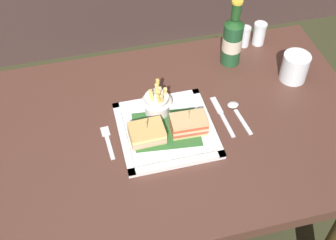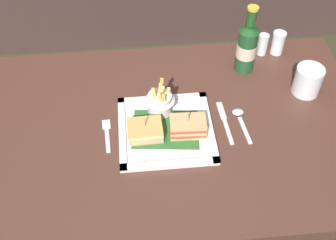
{
  "view_description": "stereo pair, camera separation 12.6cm",
  "coord_description": "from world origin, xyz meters",
  "px_view_note": "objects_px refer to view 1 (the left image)",
  "views": [
    {
      "loc": [
        -0.21,
        -0.83,
        1.74
      ],
      "look_at": [
        -0.01,
        -0.01,
        0.81
      ],
      "focal_mm": 47.22,
      "sensor_mm": 36.0,
      "label": 1
    },
    {
      "loc": [
        -0.09,
        -0.85,
        1.74
      ],
      "look_at": [
        -0.01,
        -0.01,
        0.81
      ],
      "focal_mm": 47.22,
      "sensor_mm": 36.0,
      "label": 2
    }
  ],
  "objects_px": {
    "knife": "(222,115)",
    "salt_shaker": "(245,38)",
    "pepper_shaker": "(259,35)",
    "sandwich_half_left": "(147,133)",
    "beer_bottle": "(232,40)",
    "sandwich_half_right": "(188,124)",
    "spoon": "(236,109)",
    "fork": "(108,140)",
    "water_glass": "(294,69)",
    "square_plate": "(166,130)",
    "dining_table": "(170,159)",
    "fries_cup": "(157,101)"
  },
  "relations": [
    {
      "from": "sandwich_half_right",
      "to": "beer_bottle",
      "type": "height_order",
      "value": "beer_bottle"
    },
    {
      "from": "sandwich_half_right",
      "to": "fork",
      "type": "relative_size",
      "value": 0.84
    },
    {
      "from": "sandwich_half_left",
      "to": "pepper_shaker",
      "type": "relative_size",
      "value": 1.23
    },
    {
      "from": "sandwich_half_left",
      "to": "fork",
      "type": "distance_m",
      "value": 0.12
    },
    {
      "from": "dining_table",
      "to": "knife",
      "type": "distance_m",
      "value": 0.23
    },
    {
      "from": "fork",
      "to": "knife",
      "type": "distance_m",
      "value": 0.35
    },
    {
      "from": "beer_bottle",
      "to": "sandwich_half_left",
      "type": "bearing_deg",
      "value": -141.82
    },
    {
      "from": "square_plate",
      "to": "water_glass",
      "type": "xyz_separation_m",
      "value": [
        0.45,
        0.13,
        0.03
      ]
    },
    {
      "from": "knife",
      "to": "spoon",
      "type": "bearing_deg",
      "value": 8.32
    },
    {
      "from": "sandwich_half_left",
      "to": "spoon",
      "type": "height_order",
      "value": "sandwich_half_left"
    },
    {
      "from": "fork",
      "to": "spoon",
      "type": "relative_size",
      "value": 0.91
    },
    {
      "from": "square_plate",
      "to": "sandwich_half_right",
      "type": "height_order",
      "value": "sandwich_half_right"
    },
    {
      "from": "water_glass",
      "to": "square_plate",
      "type": "bearing_deg",
      "value": -164.51
    },
    {
      "from": "sandwich_half_left",
      "to": "fries_cup",
      "type": "xyz_separation_m",
      "value": [
        0.05,
        0.09,
        0.03
      ]
    },
    {
      "from": "fork",
      "to": "pepper_shaker",
      "type": "height_order",
      "value": "pepper_shaker"
    },
    {
      "from": "sandwich_half_right",
      "to": "water_glass",
      "type": "height_order",
      "value": "sandwich_half_right"
    },
    {
      "from": "water_glass",
      "to": "spoon",
      "type": "distance_m",
      "value": 0.25
    },
    {
      "from": "dining_table",
      "to": "spoon",
      "type": "height_order",
      "value": "spoon"
    },
    {
      "from": "beer_bottle",
      "to": "fork",
      "type": "distance_m",
      "value": 0.52
    },
    {
      "from": "dining_table",
      "to": "water_glass",
      "type": "height_order",
      "value": "water_glass"
    },
    {
      "from": "square_plate",
      "to": "beer_bottle",
      "type": "height_order",
      "value": "beer_bottle"
    },
    {
      "from": "dining_table",
      "to": "beer_bottle",
      "type": "xyz_separation_m",
      "value": [
        0.27,
        0.24,
        0.25
      ]
    },
    {
      "from": "spoon",
      "to": "salt_shaker",
      "type": "relative_size",
      "value": 1.8
    },
    {
      "from": "water_glass",
      "to": "sandwich_half_left",
      "type": "bearing_deg",
      "value": -164.41
    },
    {
      "from": "salt_shaker",
      "to": "beer_bottle",
      "type": "bearing_deg",
      "value": -137.31
    },
    {
      "from": "square_plate",
      "to": "sandwich_half_left",
      "type": "distance_m",
      "value": 0.07
    },
    {
      "from": "square_plate",
      "to": "fork",
      "type": "height_order",
      "value": "square_plate"
    },
    {
      "from": "spoon",
      "to": "beer_bottle",
      "type": "bearing_deg",
      "value": 75.07
    },
    {
      "from": "knife",
      "to": "salt_shaker",
      "type": "height_order",
      "value": "salt_shaker"
    },
    {
      "from": "sandwich_half_right",
      "to": "fork",
      "type": "xyz_separation_m",
      "value": [
        -0.23,
        0.03,
        -0.03
      ]
    },
    {
      "from": "sandwich_half_left",
      "to": "sandwich_half_right",
      "type": "bearing_deg",
      "value": 0.0
    },
    {
      "from": "square_plate",
      "to": "fries_cup",
      "type": "distance_m",
      "value": 0.09
    },
    {
      "from": "spoon",
      "to": "knife",
      "type": "bearing_deg",
      "value": -171.68
    },
    {
      "from": "sandwich_half_right",
      "to": "pepper_shaker",
      "type": "relative_size",
      "value": 1.28
    },
    {
      "from": "spoon",
      "to": "pepper_shaker",
      "type": "bearing_deg",
      "value": 57.2
    },
    {
      "from": "sandwich_half_right",
      "to": "spoon",
      "type": "height_order",
      "value": "sandwich_half_right"
    },
    {
      "from": "sandwich_half_right",
      "to": "knife",
      "type": "relative_size",
      "value": 0.61
    },
    {
      "from": "sandwich_half_left",
      "to": "dining_table",
      "type": "bearing_deg",
      "value": 24.23
    },
    {
      "from": "sandwich_half_left",
      "to": "salt_shaker",
      "type": "relative_size",
      "value": 1.31
    },
    {
      "from": "knife",
      "to": "pepper_shaker",
      "type": "bearing_deg",
      "value": 51.82
    },
    {
      "from": "beer_bottle",
      "to": "pepper_shaker",
      "type": "relative_size",
      "value": 2.9
    },
    {
      "from": "dining_table",
      "to": "square_plate",
      "type": "relative_size",
      "value": 4.35
    },
    {
      "from": "pepper_shaker",
      "to": "sandwich_half_left",
      "type": "bearing_deg",
      "value": -144.18
    },
    {
      "from": "fries_cup",
      "to": "spoon",
      "type": "xyz_separation_m",
      "value": [
        0.23,
        -0.04,
        -0.05
      ]
    },
    {
      "from": "fork",
      "to": "knife",
      "type": "relative_size",
      "value": 0.73
    },
    {
      "from": "beer_bottle",
      "to": "pepper_shaker",
      "type": "xyz_separation_m",
      "value": [
        0.13,
        0.07,
        -0.06
      ]
    },
    {
      "from": "fries_cup",
      "to": "salt_shaker",
      "type": "relative_size",
      "value": 1.43
    },
    {
      "from": "knife",
      "to": "pepper_shaker",
      "type": "distance_m",
      "value": 0.38
    },
    {
      "from": "sandwich_half_left",
      "to": "beer_bottle",
      "type": "height_order",
      "value": "beer_bottle"
    },
    {
      "from": "fork",
      "to": "salt_shaker",
      "type": "relative_size",
      "value": 1.64
    }
  ]
}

